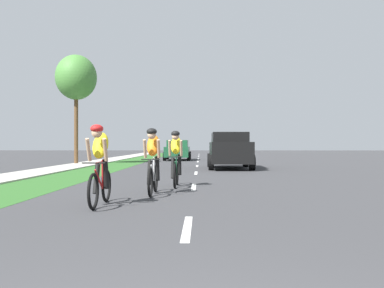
{
  "coord_description": "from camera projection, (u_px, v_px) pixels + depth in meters",
  "views": [
    {
      "loc": [
        0.19,
        -1.44,
        1.2
      ],
      "look_at": [
        -0.21,
        17.6,
        1.22
      ],
      "focal_mm": 38.14,
      "sensor_mm": 36.0,
      "label": 1
    }
  ],
  "objects": [
    {
      "name": "suv_black",
      "position": [
        229.0,
        149.0,
        20.35
      ],
      "size": [
        2.15,
        4.7,
        1.79
      ],
      "color": "black",
      "rests_on": "ground_plane"
    },
    {
      "name": "street_tree_near",
      "position": [
        76.0,
        78.0,
        24.76
      ],
      "size": [
        2.48,
        2.48,
        6.64
      ],
      "color": "brown",
      "rests_on": "ground_plane"
    },
    {
      "name": "grass_verge",
      "position": [
        109.0,
        167.0,
        21.54
      ],
      "size": [
        2.27,
        70.0,
        0.01
      ],
      "primitive_type": "cube",
      "color": "#2D6026",
      "rests_on": "ground_plane"
    },
    {
      "name": "ground_plane",
      "position": [
        197.0,
        167.0,
        21.44
      ],
      "size": [
        120.0,
        120.0,
        0.0
      ],
      "primitive_type": "plane",
      "color": "#38383A"
    },
    {
      "name": "sidewalk_concrete",
      "position": [
        70.0,
        167.0,
        21.58
      ],
      "size": [
        1.82,
        70.0,
        0.1
      ],
      "primitive_type": "cube",
      "color": "#B2ADA3",
      "rests_on": "ground_plane"
    },
    {
      "name": "cyclist_distant",
      "position": [
        176.0,
        158.0,
        11.54
      ],
      "size": [
        0.42,
        1.72,
        1.58
      ],
      "color": "black",
      "rests_on": "ground_plane"
    },
    {
      "name": "lane_markings_center",
      "position": [
        198.0,
        164.0,
        25.44
      ],
      "size": [
        0.12,
        52.2,
        0.01
      ],
      "color": "white",
      "rests_on": "ground_plane"
    },
    {
      "name": "sedan_dark_green",
      "position": [
        178.0,
        150.0,
        31.14
      ],
      "size": [
        1.98,
        4.3,
        1.52
      ],
      "color": "#194C2D",
      "rests_on": "ground_plane"
    },
    {
      "name": "cyclist_lead",
      "position": [
        100.0,
        164.0,
        7.93
      ],
      "size": [
        0.42,
        1.72,
        1.58
      ],
      "color": "black",
      "rests_on": "ground_plane"
    },
    {
      "name": "cyclist_trailing",
      "position": [
        153.0,
        161.0,
        9.72
      ],
      "size": [
        0.42,
        1.72,
        1.58
      ],
      "color": "black",
      "rests_on": "ground_plane"
    }
  ]
}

